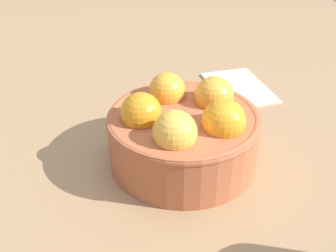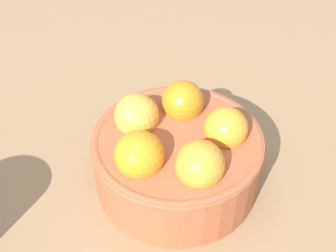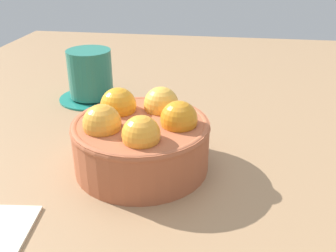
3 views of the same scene
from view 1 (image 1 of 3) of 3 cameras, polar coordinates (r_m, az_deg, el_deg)
ground_plane at (r=46.94cm, az=1.98°, el=-6.86°), size 140.04×94.52×4.34cm
terracotta_bowl at (r=43.37cm, az=2.16°, el=-0.71°), size 15.82×15.82×8.63cm
folded_napkin at (r=60.82cm, az=9.67°, el=5.32°), size 12.19×8.76×0.60cm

